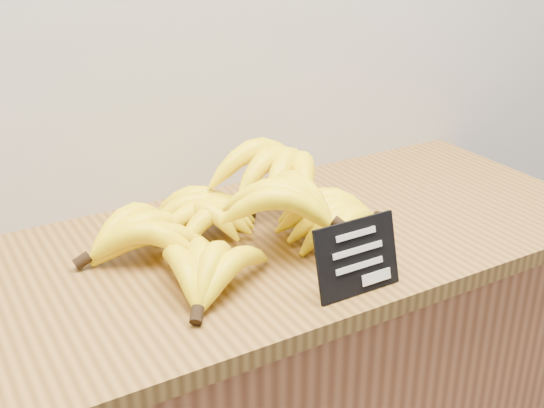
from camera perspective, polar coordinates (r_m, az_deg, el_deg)
The scene contains 3 objects.
counter_top at distance 1.19m, azimuth -1.22°, elevation -3.77°, with size 1.30×0.54×0.03m, color olive.
chalkboard_sign at distance 1.02m, azimuth 7.16°, elevation -4.44°, with size 0.14×0.01×0.11m, color black.
banana_pile at distance 1.15m, azimuth -2.84°, elevation -1.00°, with size 0.53×0.37×0.13m.
Camera 1 is at (-0.40, 1.83, 1.47)m, focal length 45.00 mm.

